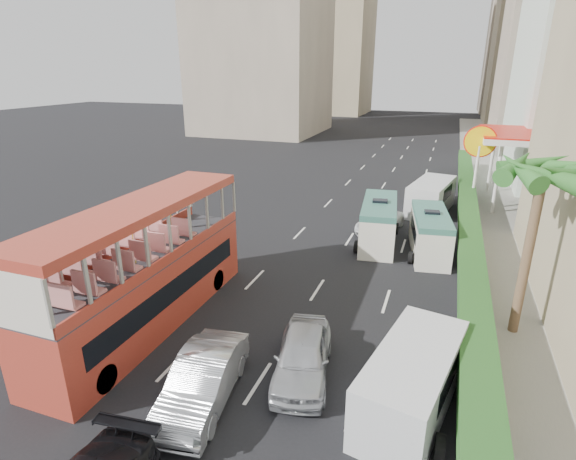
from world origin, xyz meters
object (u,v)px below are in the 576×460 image
at_px(panel_van_far, 431,197).
at_px(palm_tree, 527,255).
at_px(van_asset, 379,231).
at_px(shell_station, 524,170).
at_px(minibus_near, 379,223).
at_px(minibus_far, 430,233).
at_px(panel_van_near, 412,381).
at_px(car_silver_lane_a, 204,401).
at_px(double_decker_bus, 145,266).
at_px(car_silver_lane_b, 303,374).

bearing_deg(panel_van_far, palm_tree, -64.60).
distance_m(van_asset, shell_station, 12.94).
bearing_deg(shell_station, van_asset, -135.04).
relative_size(minibus_near, minibus_far, 1.07).
bearing_deg(panel_van_near, minibus_far, 102.59).
xyz_separation_m(palm_tree, shell_station, (2.20, 19.00, -0.63)).
height_order(car_silver_lane_a, minibus_far, minibus_far).
bearing_deg(double_decker_bus, van_asset, 63.37).
relative_size(double_decker_bus, panel_van_near, 2.15).
height_order(double_decker_bus, panel_van_far, double_decker_bus).
bearing_deg(car_silver_lane_a, car_silver_lane_b, 33.86).
height_order(van_asset, panel_van_far, panel_van_far).
bearing_deg(van_asset, panel_van_far, 73.56).
relative_size(van_asset, shell_station, 0.55).
height_order(car_silver_lane_b, panel_van_far, panel_van_far).
bearing_deg(panel_van_near, double_decker_bus, -176.83).
xyz_separation_m(minibus_near, panel_van_near, (3.14, -13.53, -0.24)).
bearing_deg(palm_tree, double_decker_bus, -163.84).
bearing_deg(double_decker_bus, car_silver_lane_a, -37.56).
bearing_deg(panel_van_near, car_silver_lane_b, -175.85).
relative_size(car_silver_lane_b, shell_station, 0.55).
distance_m(panel_van_near, palm_tree, 6.91).
bearing_deg(minibus_near, panel_van_near, -83.55).
xyz_separation_m(double_decker_bus, minibus_far, (10.19, 11.37, -1.36)).
bearing_deg(car_silver_lane_a, minibus_far, 60.01).
height_order(minibus_far, shell_station, shell_station).
relative_size(car_silver_lane_a, panel_van_near, 0.92).
distance_m(double_decker_bus, minibus_far, 15.33).
bearing_deg(palm_tree, minibus_near, 129.26).
relative_size(palm_tree, shell_station, 0.80).
height_order(double_decker_bus, car_silver_lane_a, double_decker_bus).
bearing_deg(palm_tree, car_silver_lane_b, -143.86).
xyz_separation_m(car_silver_lane_a, palm_tree, (9.45, 7.34, 3.38)).
distance_m(panel_van_near, shell_station, 25.23).
height_order(car_silver_lane_a, panel_van_far, panel_van_far).
relative_size(minibus_near, panel_van_far, 1.02).
height_order(palm_tree, shell_station, palm_tree).
bearing_deg(car_silver_lane_a, van_asset, 72.84).
relative_size(car_silver_lane_b, minibus_near, 0.78).
bearing_deg(double_decker_bus, shell_station, 55.18).
height_order(car_silver_lane_b, panel_van_near, panel_van_near).
height_order(double_decker_bus, car_silver_lane_b, double_decker_bus).
height_order(car_silver_lane_b, minibus_far, minibus_far).
height_order(minibus_near, minibus_far, minibus_near).
bearing_deg(minibus_near, van_asset, 89.34).
xyz_separation_m(car_silver_lane_a, panel_van_far, (5.49, 22.77, 1.12)).
bearing_deg(car_silver_lane_a, panel_van_far, 68.13).
height_order(van_asset, minibus_near, minibus_near).
xyz_separation_m(car_silver_lane_a, car_silver_lane_b, (2.50, 2.26, 0.00)).
xyz_separation_m(double_decker_bus, minibus_near, (7.27, 11.99, -1.27)).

